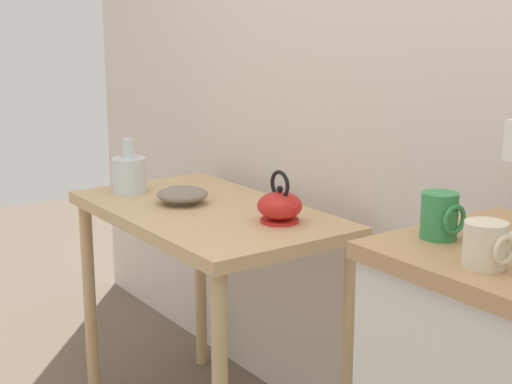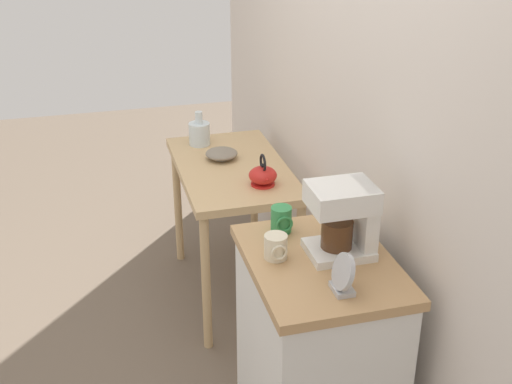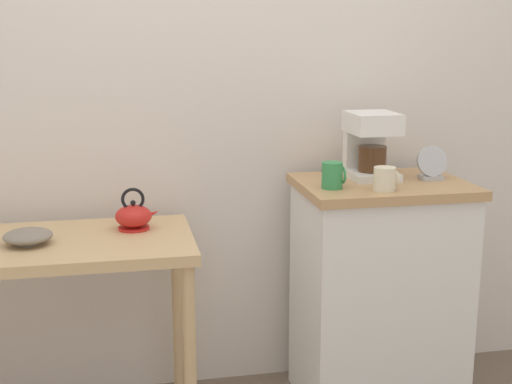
{
  "view_description": "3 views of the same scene",
  "coord_description": "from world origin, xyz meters",
  "px_view_note": "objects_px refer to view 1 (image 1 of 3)",
  "views": [
    {
      "loc": [
        1.41,
        -1.26,
        1.39
      ],
      "look_at": [
        -0.25,
        -0.09,
        0.91
      ],
      "focal_mm": 54.2,
      "sensor_mm": 36.0,
      "label": 1
    },
    {
      "loc": [
        2.44,
        -0.7,
        2.12
      ],
      "look_at": [
        0.03,
        -0.06,
        0.93
      ],
      "focal_mm": 46.81,
      "sensor_mm": 36.0,
      "label": 2
    },
    {
      "loc": [
        -0.41,
        -2.47,
        1.48
      ],
      "look_at": [
        0.07,
        -0.09,
        0.93
      ],
      "focal_mm": 49.14,
      "sensor_mm": 36.0,
      "label": 3
    }
  ],
  "objects_px": {
    "teakettle": "(280,206)",
    "glass_carafe_vase": "(129,174)",
    "bowl_stoneware": "(182,194)",
    "mug_tall_green": "(440,216)",
    "mug_small_cream": "(486,245)"
  },
  "relations": [
    {
      "from": "bowl_stoneware",
      "to": "mug_tall_green",
      "type": "bearing_deg",
      "value": -0.39
    },
    {
      "from": "glass_carafe_vase",
      "to": "mug_tall_green",
      "type": "distance_m",
      "value": 1.33
    },
    {
      "from": "teakettle",
      "to": "mug_small_cream",
      "type": "height_order",
      "value": "mug_small_cream"
    },
    {
      "from": "bowl_stoneware",
      "to": "mug_tall_green",
      "type": "relative_size",
      "value": 1.71
    },
    {
      "from": "teakettle",
      "to": "mug_tall_green",
      "type": "distance_m",
      "value": 0.75
    },
    {
      "from": "mug_tall_green",
      "to": "mug_small_cream",
      "type": "relative_size",
      "value": 1.12
    },
    {
      "from": "glass_carafe_vase",
      "to": "mug_small_cream",
      "type": "height_order",
      "value": "mug_small_cream"
    },
    {
      "from": "teakettle",
      "to": "glass_carafe_vase",
      "type": "xyz_separation_m",
      "value": [
        -0.6,
        -0.19,
        0.02
      ]
    },
    {
      "from": "bowl_stoneware",
      "to": "teakettle",
      "type": "bearing_deg",
      "value": 18.59
    },
    {
      "from": "bowl_stoneware",
      "to": "teakettle",
      "type": "distance_m",
      "value": 0.39
    },
    {
      "from": "bowl_stoneware",
      "to": "mug_small_cream",
      "type": "relative_size",
      "value": 1.91
    },
    {
      "from": "teakettle",
      "to": "glass_carafe_vase",
      "type": "bearing_deg",
      "value": -162.06
    },
    {
      "from": "glass_carafe_vase",
      "to": "mug_tall_green",
      "type": "height_order",
      "value": "mug_tall_green"
    },
    {
      "from": "mug_tall_green",
      "to": "bowl_stoneware",
      "type": "bearing_deg",
      "value": 179.61
    },
    {
      "from": "teakettle",
      "to": "glass_carafe_vase",
      "type": "relative_size",
      "value": 0.88
    }
  ]
}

